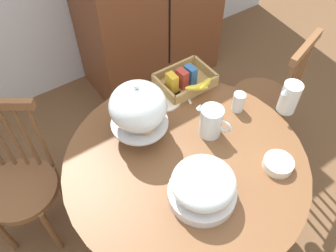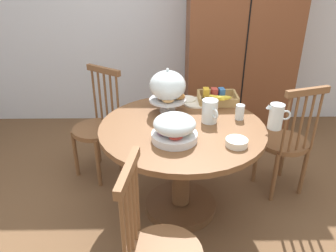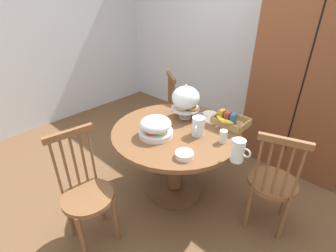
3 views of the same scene
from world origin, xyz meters
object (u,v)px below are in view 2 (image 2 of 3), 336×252
object	(u,v)px
wooden_armoire	(240,45)
drinking_glass	(240,112)
cereal_basket	(217,98)
china_plate_large	(196,103)
pastry_stand_with_dome	(168,87)
milk_pitcher	(276,117)
cereal_bowl	(237,142)
fruit_platter_covered	(174,128)
windsor_chair_facing_door	(97,128)
orange_juice_pitcher	(210,112)
china_plate_small	(187,99)
windsor_chair_by_cabinet	(285,143)
dining_table	(182,152)

from	to	relation	value
wooden_armoire	drinking_glass	distance (m)	1.31
cereal_basket	china_plate_large	distance (m)	0.17
wooden_armoire	pastry_stand_with_dome	world-z (taller)	wooden_armoire
milk_pitcher	drinking_glass	size ratio (longest dim) A/B	1.63
cereal_basket	cereal_bowl	world-z (taller)	cereal_basket
fruit_platter_covered	drinking_glass	xyz separation A→B (m)	(0.49, 0.31, -0.03)
cereal_basket	cereal_bowl	xyz separation A→B (m)	(0.03, -0.69, -0.02)
china_plate_large	cereal_bowl	world-z (taller)	cereal_bowl
drinking_glass	windsor_chair_facing_door	bearing A→B (deg)	159.80
fruit_platter_covered	orange_juice_pitcher	world-z (taller)	fruit_platter_covered
drinking_glass	orange_juice_pitcher	bearing A→B (deg)	-169.12
pastry_stand_with_dome	cereal_bowl	xyz separation A→B (m)	(0.42, -0.53, -0.17)
pastry_stand_with_dome	china_plate_large	bearing A→B (deg)	33.48
cereal_basket	china_plate_large	bearing A→B (deg)	-178.71
windsor_chair_facing_door	china_plate_small	world-z (taller)	windsor_chair_facing_door
cereal_basket	china_plate_small	size ratio (longest dim) A/B	2.11
china_plate_large	cereal_bowl	bearing A→B (deg)	-74.40
windsor_chair_by_cabinet	cereal_basket	bearing A→B (deg)	162.94
cereal_basket	cereal_bowl	size ratio (longest dim) A/B	2.26
orange_juice_pitcher	drinking_glass	world-z (taller)	orange_juice_pitcher
fruit_platter_covered	drinking_glass	world-z (taller)	fruit_platter_covered
fruit_platter_covered	wooden_armoire	bearing A→B (deg)	65.07
milk_pitcher	cereal_bowl	xyz separation A→B (m)	(-0.31, -0.24, -0.06)
wooden_armoire	china_plate_large	world-z (taller)	wooden_armoire
milk_pitcher	china_plate_large	bearing A→B (deg)	138.33
milk_pitcher	cereal_bowl	size ratio (longest dim) A/B	1.28
pastry_stand_with_dome	milk_pitcher	size ratio (longest dim) A/B	1.92
dining_table	china_plate_large	xyz separation A→B (m)	(0.14, 0.40, 0.22)
orange_juice_pitcher	china_plate_large	distance (m)	0.35
china_plate_small	milk_pitcher	bearing A→B (deg)	-40.79
pastry_stand_with_dome	drinking_glass	xyz separation A→B (m)	(0.52, -0.14, -0.14)
windsor_chair_facing_door	pastry_stand_with_dome	xyz separation A→B (m)	(0.62, -0.28, 0.48)
pastry_stand_with_dome	china_plate_small	distance (m)	0.32
orange_juice_pitcher	cereal_basket	world-z (taller)	orange_juice_pitcher
windsor_chair_by_cabinet	cereal_bowl	bearing A→B (deg)	-135.61
windsor_chair_by_cabinet	pastry_stand_with_dome	xyz separation A→B (m)	(-0.95, 0.01, 0.48)
pastry_stand_with_dome	cereal_bowl	distance (m)	0.70
windsor_chair_facing_door	cereal_bowl	world-z (taller)	windsor_chair_facing_door
pastry_stand_with_dome	cereal_basket	size ratio (longest dim) A/B	1.09
windsor_chair_facing_door	orange_juice_pitcher	world-z (taller)	windsor_chair_facing_door
orange_juice_pitcher	drinking_glass	size ratio (longest dim) A/B	1.71
wooden_armoire	cereal_bowl	size ratio (longest dim) A/B	14.00
dining_table	china_plate_large	world-z (taller)	china_plate_large
fruit_platter_covered	china_plate_small	xyz separation A→B (m)	(0.12, 0.65, -0.07)
china_plate_large	dining_table	bearing A→B (deg)	-108.60
dining_table	pastry_stand_with_dome	size ratio (longest dim) A/B	3.41
windsor_chair_facing_door	cereal_bowl	distance (m)	1.35
windsor_chair_by_cabinet	china_plate_large	distance (m)	0.79
dining_table	windsor_chair_facing_door	size ratio (longest dim) A/B	1.20
milk_pitcher	china_plate_large	distance (m)	0.68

